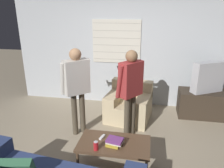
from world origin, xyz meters
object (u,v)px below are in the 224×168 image
(person_right_standing, at_px, (130,84))
(book_stack, at_px, (114,142))
(tv, at_px, (208,77))
(soda_can, at_px, (96,146))
(person_left_standing, at_px, (77,82))
(coffee_table, at_px, (114,145))
(spare_remote, at_px, (102,137))
(armchair_beige, at_px, (129,105))

(person_right_standing, relative_size, book_stack, 6.40)
(tv, xyz_separation_m, soda_can, (-1.84, -2.14, -0.40))
(person_left_standing, distance_m, book_stack, 1.32)
(coffee_table, xyz_separation_m, book_stack, (0.01, -0.05, 0.09))
(person_left_standing, bearing_deg, coffee_table, -87.42)
(coffee_table, distance_m, spare_remote, 0.22)
(book_stack, bearing_deg, spare_remote, 145.56)
(armchair_beige, relative_size, person_right_standing, 0.61)
(armchair_beige, height_order, soda_can, armchair_beige)
(coffee_table, bearing_deg, soda_can, -136.24)
(coffee_table, xyz_separation_m, spare_remote, (-0.19, 0.09, 0.05))
(armchair_beige, bearing_deg, book_stack, 97.57)
(person_left_standing, xyz_separation_m, spare_remote, (0.62, -0.75, -0.57))
(person_left_standing, relative_size, person_right_standing, 1.01)
(armchair_beige, bearing_deg, spare_remote, 89.48)
(person_left_standing, xyz_separation_m, soda_can, (0.60, -1.04, -0.52))
(spare_remote, bearing_deg, person_left_standing, 146.11)
(coffee_table, relative_size, person_right_standing, 0.64)
(armchair_beige, bearing_deg, coffee_table, 97.01)
(person_left_standing, bearing_deg, armchair_beige, -1.86)
(person_left_standing, relative_size, spare_remote, 11.77)
(tv, xyz_separation_m, person_right_standing, (-1.50, -1.04, 0.12))
(person_left_standing, height_order, spare_remote, person_left_standing)
(armchair_beige, xyz_separation_m, spare_remote, (-0.25, -1.46, 0.13))
(tv, height_order, spare_remote, tv)
(armchair_beige, relative_size, coffee_table, 0.96)
(armchair_beige, xyz_separation_m, person_right_standing, (0.07, -0.65, 0.70))
(coffee_table, height_order, person_left_standing, person_left_standing)
(tv, height_order, person_left_standing, person_left_standing)
(tv, relative_size, spare_remote, 5.06)
(spare_remote, bearing_deg, person_right_standing, 85.32)
(coffee_table, relative_size, spare_remote, 7.48)
(armchair_beige, xyz_separation_m, coffee_table, (-0.06, -1.55, 0.08))
(person_right_standing, xyz_separation_m, spare_remote, (-0.32, -0.82, -0.56))
(person_left_standing, xyz_separation_m, person_right_standing, (0.93, 0.07, -0.01))
(armchair_beige, bearing_deg, tv, -157.00)
(armchair_beige, relative_size, tv, 1.42)
(coffee_table, distance_m, book_stack, 0.11)
(person_right_standing, bearing_deg, spare_remote, -164.70)
(tv, bearing_deg, person_left_standing, -4.94)
(soda_can, bearing_deg, armchair_beige, 81.23)
(person_left_standing, bearing_deg, spare_remote, -91.98)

